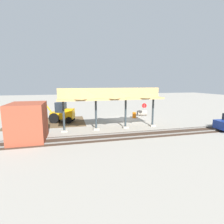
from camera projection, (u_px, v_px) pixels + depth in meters
ground_plane at (128, 119)px, 26.42m from camera, size 120.00×120.00×0.00m
dirt_work_zone at (47, 122)px, 24.42m from camera, size 10.27×7.00×0.01m
platform_canopy at (111, 94)px, 20.42m from camera, size 12.11×3.20×4.90m
rail_tracks at (151, 134)px, 18.96m from camera, size 60.00×2.58×0.15m
stop_sign at (144, 107)px, 27.60m from camera, size 0.76×0.10×2.29m
backhoe at (61, 113)px, 24.39m from camera, size 5.21×2.76×2.82m
dirt_mound at (31, 123)px, 24.24m from camera, size 4.01×4.01×2.28m
concrete_pipe at (142, 113)px, 29.45m from camera, size 1.67×1.17×0.92m
brick_utility_building at (28, 122)px, 16.69m from camera, size 3.15×3.95×3.60m
traffic_barrel at (134, 115)px, 27.48m from camera, size 0.56×0.56×0.90m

